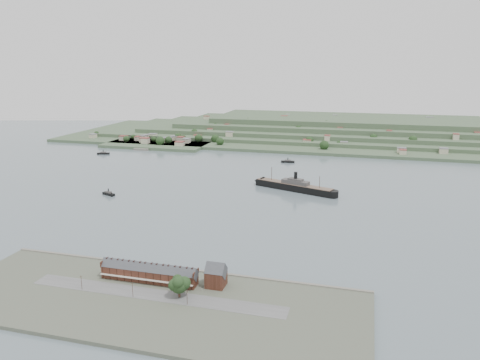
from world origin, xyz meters
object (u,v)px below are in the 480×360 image
(gabled_building, at_px, (216,275))
(steamship, at_px, (292,186))
(terrace_row, at_px, (149,273))
(fig_tree, at_px, (179,284))
(tugboat, at_px, (109,194))

(gabled_building, distance_m, steamship, 213.46)
(terrace_row, height_order, fig_tree, fig_tree)
(tugboat, relative_size, fig_tree, 1.19)
(steamship, bearing_deg, fig_tree, -95.02)
(terrace_row, bearing_deg, tugboat, 127.22)
(steamship, height_order, fig_tree, steamship)
(gabled_building, height_order, fig_tree, gabled_building)
(terrace_row, xyz_separation_m, fig_tree, (23.48, -13.18, 2.64))
(gabled_building, relative_size, steamship, 0.16)
(gabled_building, distance_m, tugboat, 215.67)
(steamship, xyz_separation_m, fig_tree, (-20.23, -230.53, 5.41))
(terrace_row, distance_m, steamship, 221.72)
(steamship, bearing_deg, terrace_row, -101.37)
(steamship, distance_m, fig_tree, 231.48)
(steamship, relative_size, fig_tree, 7.20)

